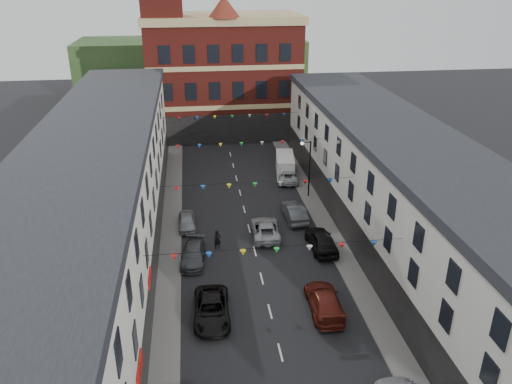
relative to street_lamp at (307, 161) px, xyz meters
name	(u,v)px	position (x,y,z in m)	size (l,w,h in m)	color
ground	(262,279)	(-6.55, -14.00, -3.90)	(160.00, 160.00, 0.00)	black
pavement_left	(169,270)	(-13.45, -12.00, -3.83)	(1.80, 64.00, 0.15)	#605E5B
pavement_right	(343,257)	(0.35, -12.00, -3.83)	(1.80, 64.00, 0.15)	#605E5B
terrace_left	(93,218)	(-18.33, -13.00, 1.44)	(8.40, 56.00, 10.70)	silver
terrace_right	(414,206)	(5.23, -13.00, 0.95)	(8.40, 56.00, 9.70)	beige
civic_building	(223,74)	(-6.55, 23.95, 4.23)	(20.60, 13.30, 18.50)	maroon
clock_tower	(163,25)	(-14.05, 21.00, 11.03)	(5.60, 5.60, 30.00)	maroon
distant_hill	(192,68)	(-10.55, 48.00, 1.10)	(40.00, 14.00, 10.00)	#294A22
street_lamp	(307,161)	(0.00, 0.00, 0.00)	(1.10, 0.36, 6.00)	black
car_left_c	(212,309)	(-10.49, -18.18, -3.20)	(2.34, 5.07, 1.41)	black
car_left_d	(193,254)	(-11.56, -10.87, -3.25)	(1.83, 4.50, 1.30)	#44494D
car_left_e	(187,221)	(-12.05, -5.11, -3.26)	(1.52, 3.77, 1.28)	gray
car_right_c	(324,301)	(-2.90, -18.34, -3.16)	(2.10, 5.16, 1.50)	maroon
car_right_d	(321,240)	(-1.05, -10.33, -3.08)	(1.94, 4.81, 1.64)	black
car_right_e	(294,212)	(-2.19, -4.66, -3.13)	(1.65, 4.73, 1.56)	#494C50
car_right_f	(288,175)	(-1.05, 4.51, -3.26)	(2.15, 4.66, 1.29)	#BCBEC1
moving_car	(265,229)	(-5.29, -7.49, -3.21)	(2.31, 5.00, 1.39)	#A7AAAE
white_van	(285,165)	(-0.95, 6.63, -2.81)	(1.90, 4.94, 2.18)	white
pedestrian	(217,240)	(-9.55, -9.09, -3.08)	(0.60, 0.40, 1.66)	black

